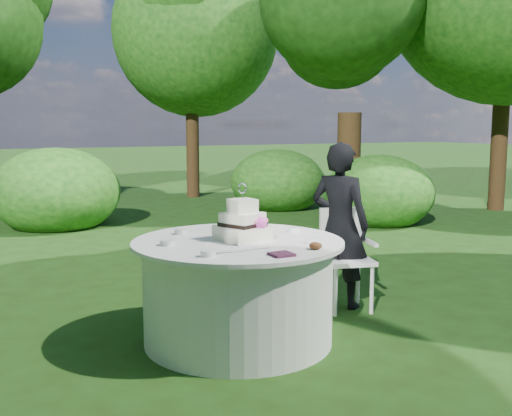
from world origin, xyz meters
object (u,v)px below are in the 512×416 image
Objects in this scene: napkins at (282,254)px; chair at (345,250)px; table at (238,290)px; cake at (243,225)px; guest at (340,225)px.

chair reaches higher than napkins.
table is at bearing 92.30° from napkins.
napkins is at bearing -141.54° from chair.
cake is (0.04, -0.01, 0.50)m from table.
chair is at bearing 15.40° from table.
table is (-0.02, 0.61, -0.39)m from napkins.
guest reaches higher than chair.
napkins is 1.53m from chair.
napkins is at bearing 99.87° from guest.
guest is at bearing 112.49° from chair.
guest is 1.66× the size of chair.
chair is (1.17, 0.34, -0.37)m from cake.
table is at bearing 171.23° from cake.
guest is 1.29m from table.
guest is at bearing 19.02° from cake.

